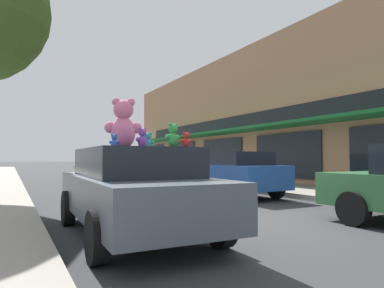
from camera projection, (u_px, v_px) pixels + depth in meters
ground_plane at (245, 221)px, 6.89m from camera, size 260.00×260.00×0.00m
storefront_row at (329, 119)px, 20.63m from camera, size 13.43×31.86×7.25m
plush_art_car at (134, 188)px, 5.70m from camera, size 2.00×4.41×1.43m
teddy_bear_giant at (123, 124)px, 5.86m from camera, size 0.66×0.46×0.88m
teddy_bear_teal at (148, 141)px, 6.52m from camera, size 0.21×0.24×0.34m
teddy_bear_green at (173, 136)px, 5.09m from camera, size 0.27×0.19×0.36m
teddy_bear_blue at (114, 141)px, 5.44m from camera, size 0.17×0.13×0.23m
teddy_bear_red at (186, 140)px, 5.23m from camera, size 0.18×0.12×0.24m
teddy_bear_purple at (142, 138)px, 5.56m from camera, size 0.25×0.19×0.33m
teddy_bear_black at (123, 141)px, 6.59m from camera, size 0.26×0.18×0.34m
parked_car_far_center at (230, 172)px, 11.54m from camera, size 1.89×4.21×1.48m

